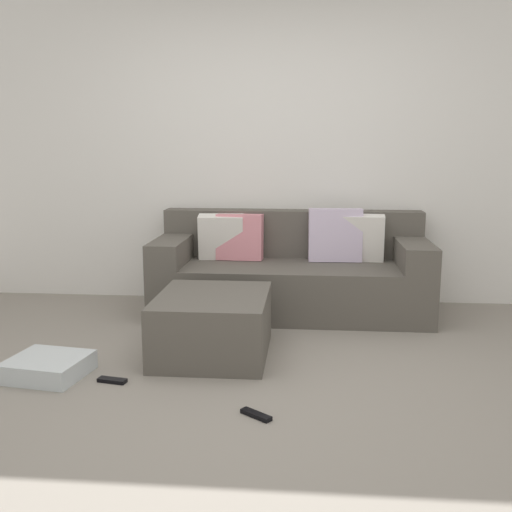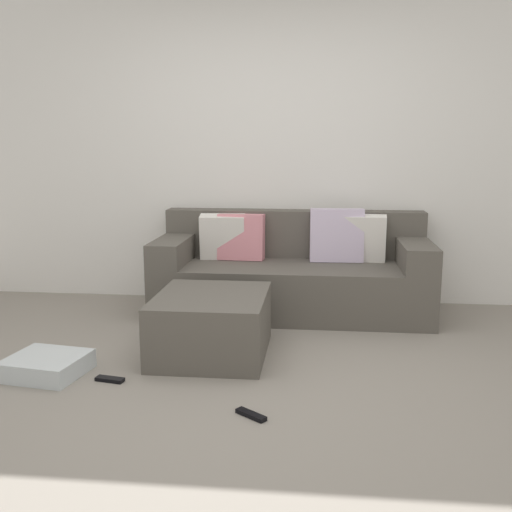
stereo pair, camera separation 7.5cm
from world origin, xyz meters
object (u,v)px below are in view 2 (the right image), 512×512
(ottoman, at_px, (212,324))
(remote_near_ottoman, at_px, (251,415))
(remote_by_storage_bin, at_px, (110,379))
(couch_sectional, at_px, (292,272))
(storage_bin, at_px, (47,365))

(ottoman, distance_m, remote_near_ottoman, 0.98)
(ottoman, height_order, remote_by_storage_bin, ottoman)
(couch_sectional, distance_m, ottoman, 1.18)
(storage_bin, xyz_separation_m, remote_by_storage_bin, (0.40, -0.06, -0.05))
(remote_near_ottoman, distance_m, remote_by_storage_bin, 0.94)
(ottoman, bearing_deg, storage_bin, -152.98)
(storage_bin, height_order, remote_near_ottoman, storage_bin)
(storage_bin, relative_size, remote_by_storage_bin, 2.55)
(storage_bin, bearing_deg, remote_near_ottoman, -18.69)
(storage_bin, height_order, remote_by_storage_bin, storage_bin)
(couch_sectional, height_order, remote_by_storage_bin, couch_sectional)
(couch_sectional, xyz_separation_m, remote_near_ottoman, (-0.11, -1.97, -0.31))
(couch_sectional, bearing_deg, remote_near_ottoman, -93.16)
(couch_sectional, distance_m, storage_bin, 2.08)
(ottoman, height_order, remote_near_ottoman, ottoman)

